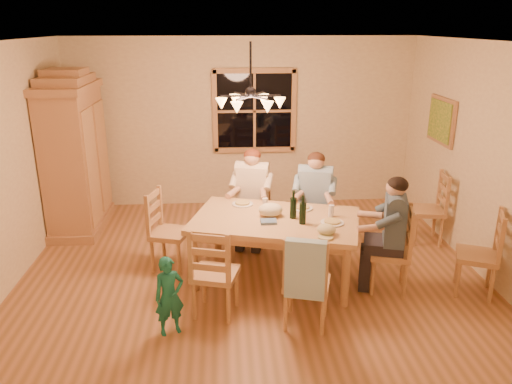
{
  "coord_description": "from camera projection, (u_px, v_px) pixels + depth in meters",
  "views": [
    {
      "loc": [
        -0.31,
        -5.46,
        2.88
      ],
      "look_at": [
        0.06,
        0.1,
        0.99
      ],
      "focal_mm": 35.0,
      "sensor_mm": 36.0,
      "label": 1
    }
  ],
  "objects": [
    {
      "name": "adult_plaid_man",
      "position": [
        315.0,
        190.0,
        6.44
      ],
      "size": [
        0.48,
        0.51,
        0.87
      ],
      "rotation": [
        0.0,
        0.0,
        2.87
      ],
      "color": "teal",
      "rests_on": "floor"
    },
    {
      "name": "chair_spare_back",
      "position": [
        426.0,
        221.0,
        6.86
      ],
      "size": [
        0.48,
        0.5,
        0.99
      ],
      "rotation": [
        0.0,
        0.0,
        1.42
      ],
      "color": "#A57C48",
      "rests_on": "floor"
    },
    {
      "name": "plate_slate",
      "position": [
        332.0,
        223.0,
        5.56
      ],
      "size": [
        0.26,
        0.26,
        0.02
      ],
      "primitive_type": "cylinder",
      "color": "white",
      "rests_on": "dining_table"
    },
    {
      "name": "chair_near_left",
      "position": [
        216.0,
        287.0,
        5.14
      ],
      "size": [
        0.54,
        0.52,
        0.99
      ],
      "rotation": [
        0.0,
        0.0,
        -0.28
      ],
      "color": "#A57C48",
      "rests_on": "floor"
    },
    {
      "name": "wine_glass_b",
      "position": [
        331.0,
        211.0,
        5.74
      ],
      "size": [
        0.06,
        0.06,
        0.14
      ],
      "primitive_type": "cylinder",
      "color": "silver",
      "rests_on": "dining_table"
    },
    {
      "name": "floor",
      "position": [
        251.0,
        271.0,
        6.11
      ],
      "size": [
        5.5,
        5.5,
        0.0
      ],
      "primitive_type": "plane",
      "color": "olive",
      "rests_on": "ground"
    },
    {
      "name": "ceiling",
      "position": [
        251.0,
        41.0,
        5.24
      ],
      "size": [
        5.5,
        5.0,
        0.02
      ],
      "primitive_type": "cube",
      "color": "white",
      "rests_on": "wall_back"
    },
    {
      "name": "chair_near_right",
      "position": [
        306.0,
        296.0,
        4.96
      ],
      "size": [
        0.54,
        0.52,
        0.99
      ],
      "rotation": [
        0.0,
        0.0,
        -0.28
      ],
      "color": "#A57C48",
      "rests_on": "floor"
    },
    {
      "name": "chair_spare_front",
      "position": [
        475.0,
        268.0,
        5.53
      ],
      "size": [
        0.56,
        0.57,
        0.99
      ],
      "rotation": [
        0.0,
        0.0,
        1.16
      ],
      "color": "#A57C48",
      "rests_on": "floor"
    },
    {
      "name": "wall_back",
      "position": [
        242.0,
        123.0,
        8.04
      ],
      "size": [
        5.5,
        0.02,
        2.7
      ],
      "primitive_type": "cube",
      "color": "beige",
      "rests_on": "floor"
    },
    {
      "name": "wall_left",
      "position": [
        2.0,
        169.0,
        5.5
      ],
      "size": [
        0.02,
        5.0,
        2.7
      ],
      "primitive_type": "cube",
      "color": "beige",
      "rests_on": "floor"
    },
    {
      "name": "chandelier",
      "position": [
        251.0,
        101.0,
        5.44
      ],
      "size": [
        0.77,
        0.68,
        0.71
      ],
      "color": "black",
      "rests_on": "ceiling"
    },
    {
      "name": "adult_slate_man",
      "position": [
        393.0,
        220.0,
        5.44
      ],
      "size": [
        0.51,
        0.48,
        0.87
      ],
      "rotation": [
        0.0,
        0.0,
        1.3
      ],
      "color": "#415568",
      "rests_on": "floor"
    },
    {
      "name": "cap",
      "position": [
        326.0,
        229.0,
        5.26
      ],
      "size": [
        0.2,
        0.2,
        0.11
      ],
      "primitive_type": "ellipsoid",
      "color": "tan",
      "rests_on": "dining_table"
    },
    {
      "name": "napkin",
      "position": [
        269.0,
        222.0,
        5.58
      ],
      "size": [
        0.21,
        0.18,
        0.03
      ],
      "primitive_type": "cube",
      "rotation": [
        0.0,
        0.0,
        -0.28
      ],
      "color": "slate",
      "rests_on": "dining_table"
    },
    {
      "name": "child",
      "position": [
        169.0,
        296.0,
        4.77
      ],
      "size": [
        0.34,
        0.29,
        0.8
      ],
      "primitive_type": "imported",
      "rotation": [
        0.0,
        0.0,
        0.4
      ],
      "color": "#19715D",
      "rests_on": "floor"
    },
    {
      "name": "wine_bottle_a",
      "position": [
        293.0,
        204.0,
        5.67
      ],
      "size": [
        0.08,
        0.08,
        0.33
      ],
      "primitive_type": "cylinder",
      "color": "black",
      "rests_on": "dining_table"
    },
    {
      "name": "adult_woman",
      "position": [
        252.0,
        185.0,
        6.61
      ],
      "size": [
        0.48,
        0.51,
        0.87
      ],
      "rotation": [
        0.0,
        0.0,
        2.87
      ],
      "color": "beige",
      "rests_on": "floor"
    },
    {
      "name": "plate_plaid",
      "position": [
        302.0,
        208.0,
        6.0
      ],
      "size": [
        0.26,
        0.26,
        0.02
      ],
      "primitive_type": "cylinder",
      "color": "white",
      "rests_on": "dining_table"
    },
    {
      "name": "wall_right",
      "position": [
        485.0,
        161.0,
        5.85
      ],
      "size": [
        0.02,
        5.0,
        2.7
      ],
      "primitive_type": "cube",
      "color": "beige",
      "rests_on": "floor"
    },
    {
      "name": "window",
      "position": [
        254.0,
        111.0,
        7.95
      ],
      "size": [
        1.3,
        0.06,
        1.3
      ],
      "color": "black",
      "rests_on": "wall_back"
    },
    {
      "name": "painting",
      "position": [
        441.0,
        121.0,
        6.9
      ],
      "size": [
        0.06,
        0.78,
        0.64
      ],
      "color": "#A67448",
      "rests_on": "wall_right"
    },
    {
      "name": "dining_table",
      "position": [
        275.0,
        226.0,
        5.75
      ],
      "size": [
        2.11,
        1.61,
        0.76
      ],
      "rotation": [
        0.0,
        0.0,
        -0.28
      ],
      "color": "tan",
      "rests_on": "floor"
    },
    {
      "name": "wine_bottle_b",
      "position": [
        303.0,
        210.0,
        5.51
      ],
      "size": [
        0.08,
        0.08,
        0.33
      ],
      "primitive_type": "cylinder",
      "color": "black",
      "rests_on": "dining_table"
    },
    {
      "name": "chair_end_left",
      "position": [
        171.0,
        244.0,
        6.12
      ],
      "size": [
        0.52,
        0.54,
        0.99
      ],
      "rotation": [
        0.0,
        0.0,
        -1.85
      ],
      "color": "#A57C48",
      "rests_on": "floor"
    },
    {
      "name": "plate_woman",
      "position": [
        243.0,
        204.0,
        6.13
      ],
      "size": [
        0.26,
        0.26,
        0.02
      ],
      "primitive_type": "cylinder",
      "color": "white",
      "rests_on": "dining_table"
    },
    {
      "name": "chair_end_right",
      "position": [
        389.0,
        264.0,
        5.61
      ],
      "size": [
        0.52,
        0.54,
        0.99
      ],
      "rotation": [
        0.0,
        0.0,
        1.3
      ],
      "color": "#A57C48",
      "rests_on": "floor"
    },
    {
      "name": "cloth_bundle",
      "position": [
        271.0,
        210.0,
        5.76
      ],
      "size": [
        0.28,
        0.22,
        0.15
      ],
      "primitive_type": "ellipsoid",
      "color": "beige",
      "rests_on": "dining_table"
    },
    {
      "name": "chair_far_right",
      "position": [
        313.0,
        228.0,
        6.62
      ],
      "size": [
        0.54,
        0.52,
        0.99
      ],
      "rotation": [
        0.0,
        0.0,
        2.87
      ],
      "color": "#A57C48",
      "rests_on": "floor"
    },
    {
      "name": "towel",
      "position": [
        305.0,
        269.0,
        4.65
      ],
      "size": [
        0.39,
        0.2,
        0.58
      ],
      "primitive_type": "cube",
      "rotation": [
        0.0,
        0.0,
        -0.28
      ],
      "color": "#96BFCB",
      "rests_on": "chair_near_right"
    },
    {
      "name": "wine_glass_a",
      "position": [
        265.0,
        204.0,
        5.97
      ],
      "size": [
        0.06,
        0.06,
        0.14
      ],
      "primitive_type": "cylinder",
      "color": "silver",
      "rests_on": "dining_table"
    },
    {
      "name": "chair_far_left",
      "position": [
        252.0,
        223.0,
        6.78
      ],
      "size": [
        0.54,
        0.52,
        0.99
      ],
      "rotation": [
        0.0,
        0.0,
        2.87
      ],
      "color": "#A57C48",
      "rests_on": "floor"
    },
    {
      "name": "armoire",
      "position": [
        76.0,
        158.0,
        7.12
      ],
      "size": [
        0.66,
        1.4,
        2.3
      ],
      "color": "#A67448",
      "rests_on": "floor"
    }
  ]
}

